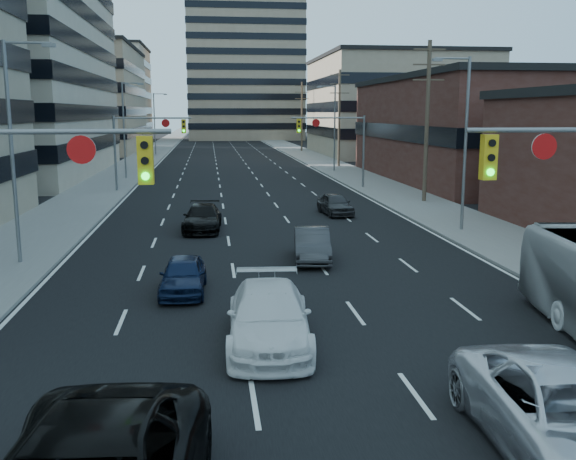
{
  "coord_description": "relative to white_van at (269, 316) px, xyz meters",
  "views": [
    {
      "loc": [
        -2.66,
        -6.95,
        6.22
      ],
      "look_at": [
        0.01,
        14.8,
        2.2
      ],
      "focal_mm": 40.0,
      "sensor_mm": 36.0,
      "label": 1
    }
  ],
  "objects": [
    {
      "name": "signal_far_right",
      "position": [
        8.83,
        35.37,
        3.51
      ],
      "size": [
        6.09,
        0.33,
        6.0
      ],
      "color": "slate",
      "rests_on": "ground"
    },
    {
      "name": "streetlight_right_far",
      "position": [
        11.48,
        50.37,
        4.26
      ],
      "size": [
        2.03,
        0.22,
        9.0
      ],
      "color": "slate",
      "rests_on": "ground"
    },
    {
      "name": "sedan_blue",
      "position": [
        -2.5,
        5.37,
        -0.14
      ],
      "size": [
        1.66,
        3.84,
        1.29
      ],
      "primitive_type": "imported",
      "rotation": [
        0.0,
        0.0,
        -0.03
      ],
      "color": "#0E1A38",
      "rests_on": "ground"
    },
    {
      "name": "bg_block_right",
      "position": [
        33.14,
        120.37,
        5.21
      ],
      "size": [
        22.0,
        22.0,
        12.0
      ],
      "primitive_type": "cube",
      "color": "gray",
      "rests_on": "ground"
    },
    {
      "name": "office_right_far",
      "position": [
        26.14,
        78.37,
        6.21
      ],
      "size": [
        22.0,
        28.0,
        14.0
      ],
      "primitive_type": "cube",
      "color": "gray",
      "rests_on": "ground"
    },
    {
      "name": "sedan_grey_center",
      "position": [
        2.74,
        9.76,
        -0.1
      ],
      "size": [
        1.92,
        4.33,
        1.38
      ],
      "primitive_type": "imported",
      "rotation": [
        0.0,
        0.0,
        -0.11
      ],
      "color": "#343437",
      "rests_on": "ground"
    },
    {
      "name": "office_left_far",
      "position": [
        -22.86,
        90.37,
        7.21
      ],
      "size": [
        20.0,
        30.0,
        16.0
      ],
      "primitive_type": "cube",
      "color": "gray",
      "rests_on": "ground"
    },
    {
      "name": "road_surface",
      "position": [
        1.14,
        120.37,
        -0.78
      ],
      "size": [
        18.0,
        300.0,
        0.02
      ],
      "primitive_type": "cube",
      "color": "black",
      "rests_on": "ground"
    },
    {
      "name": "sedan_black_far",
      "position": [
        -1.94,
        17.44,
        -0.1
      ],
      "size": [
        2.21,
        4.86,
        1.38
      ],
      "primitive_type": "imported",
      "rotation": [
        0.0,
        0.0,
        -0.06
      ],
      "color": "black",
      "rests_on": "ground"
    },
    {
      "name": "streetlight_left_mid",
      "position": [
        -9.2,
        45.37,
        4.26
      ],
      "size": [
        2.03,
        0.22,
        9.0
      ],
      "color": "slate",
      "rests_on": "ground"
    },
    {
      "name": "utility_pole_block",
      "position": [
        13.34,
        26.37,
        4.99
      ],
      "size": [
        2.2,
        0.28,
        11.0
      ],
      "color": "#4C3D2D",
      "rests_on": "ground"
    },
    {
      "name": "storefront_right_mid",
      "position": [
        25.14,
        40.37,
        3.71
      ],
      "size": [
        20.0,
        30.0,
        9.0
      ],
      "primitive_type": "cube",
      "color": "#472119",
      "rests_on": "ground"
    },
    {
      "name": "streetlight_left_near",
      "position": [
        -9.2,
        10.37,
        4.26
      ],
      "size": [
        2.03,
        0.22,
        9.0
      ],
      "color": "slate",
      "rests_on": "ground"
    },
    {
      "name": "utility_pole_midblock",
      "position": [
        13.34,
        56.37,
        4.99
      ],
      "size": [
        2.2,
        0.28,
        11.0
      ],
      "color": "#4C3D2D",
      "rests_on": "ground"
    },
    {
      "name": "utility_pole_distant",
      "position": [
        13.34,
        86.37,
        4.99
      ],
      "size": [
        2.2,
        0.28,
        11.0
      ],
      "color": "#4C3D2D",
      "rests_on": "ground"
    },
    {
      "name": "streetlight_right_near",
      "position": [
        11.48,
        15.37,
        4.26
      ],
      "size": [
        2.03,
        0.22,
        9.0
      ],
      "color": "slate",
      "rests_on": "ground"
    },
    {
      "name": "white_van",
      "position": [
        0.0,
        0.0,
        0.0
      ],
      "size": [
        2.57,
        5.57,
        1.58
      ],
      "primitive_type": "imported",
      "rotation": [
        0.0,
        0.0,
        -0.07
      ],
      "color": "white",
      "rests_on": "ground"
    },
    {
      "name": "bg_block_left",
      "position": [
        -26.86,
        130.37,
        9.21
      ],
      "size": [
        24.0,
        24.0,
        20.0
      ],
      "primitive_type": "cube",
      "color": "#ADA089",
      "rests_on": "ground"
    },
    {
      "name": "silver_suv",
      "position": [
        4.83,
        -6.55,
        0.05
      ],
      "size": [
        3.0,
        6.11,
        1.67
      ],
      "primitive_type": "imported",
      "rotation": [
        0.0,
        0.0,
        -0.04
      ],
      "color": "silver",
      "rests_on": "ground"
    },
    {
      "name": "signal_far_left",
      "position": [
        -6.54,
        35.37,
        3.51
      ],
      "size": [
        6.09,
        0.33,
        6.0
      ],
      "color": "slate",
      "rests_on": "ground"
    },
    {
      "name": "sidewalk_left",
      "position": [
        -10.36,
        120.37,
        -0.71
      ],
      "size": [
        5.0,
        300.0,
        0.15
      ],
      "primitive_type": "cube",
      "color": "slate",
      "rests_on": "ground"
    },
    {
      "name": "streetlight_left_far",
      "position": [
        -9.2,
        80.37,
        4.26
      ],
      "size": [
        2.03,
        0.22,
        9.0
      ],
      "color": "slate",
      "rests_on": "ground"
    },
    {
      "name": "apartment_tower",
      "position": [
        7.14,
        140.37,
        28.21
      ],
      "size": [
        26.0,
        26.0,
        58.0
      ],
      "primitive_type": "cube",
      "color": "gray",
      "rests_on": "ground"
    },
    {
      "name": "sidewalk_right",
      "position": [
        12.64,
        120.37,
        -0.71
      ],
      "size": [
        5.0,
        300.0,
        0.15
      ],
      "primitive_type": "cube",
      "color": "slate",
      "rests_on": "ground"
    },
    {
      "name": "sedan_grey_right",
      "position": [
        6.15,
        21.92,
        -0.12
      ],
      "size": [
        1.94,
        4.04,
        1.33
      ],
      "primitive_type": "imported",
      "rotation": [
        0.0,
        0.0,
        0.1
      ],
      "color": "#303032",
      "rests_on": "ground"
    }
  ]
}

